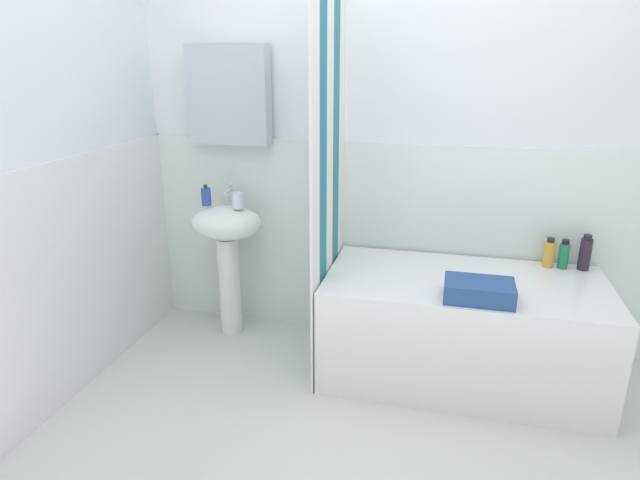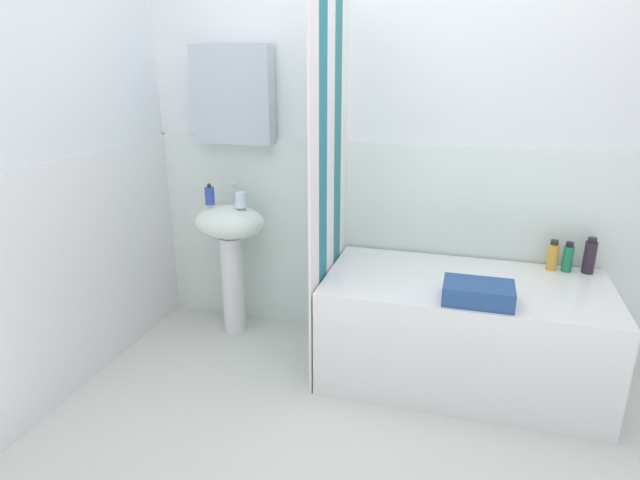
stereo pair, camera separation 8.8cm
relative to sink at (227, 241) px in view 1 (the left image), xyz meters
The scene contains 13 objects.
ground_plane 1.57m from the sink, 45.41° to the right, with size 4.80×5.60×0.04m, color silver.
wall_back_tiled 1.12m from the sink, 13.84° to the left, with size 3.60×0.18×2.40m.
wall_left_tiled 1.02m from the sink, 129.02° to the right, with size 0.07×1.81×2.40m.
sink is the anchor object (origin of this frame).
faucet 0.29m from the sink, 90.00° to the left, with size 0.03×0.12×0.12m.
soap_dispenser 0.30m from the sink, behind, with size 0.06×0.06×0.13m.
toothbrush_cup 0.28m from the sink, 10.89° to the right, with size 0.07×0.07×0.09m, color silver.
bathtub 1.45m from the sink, ahead, with size 1.44×0.74×0.57m, color white.
shower_curtain 0.80m from the sink, 14.91° to the right, with size 0.01×0.74×2.00m.
lotion_bottle 2.02m from the sink, ahead, with size 0.06×0.06×0.20m.
shampoo_bottle 1.92m from the sink, ahead, with size 0.05×0.05×0.16m.
body_wash_bottle 1.84m from the sink, ahead, with size 0.06×0.06×0.17m.
towel_folded 1.52m from the sink, 16.03° to the right, with size 0.32×0.21×0.09m, color #2B4F89.
Camera 1 is at (0.27, -1.84, 1.66)m, focal length 30.33 mm.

